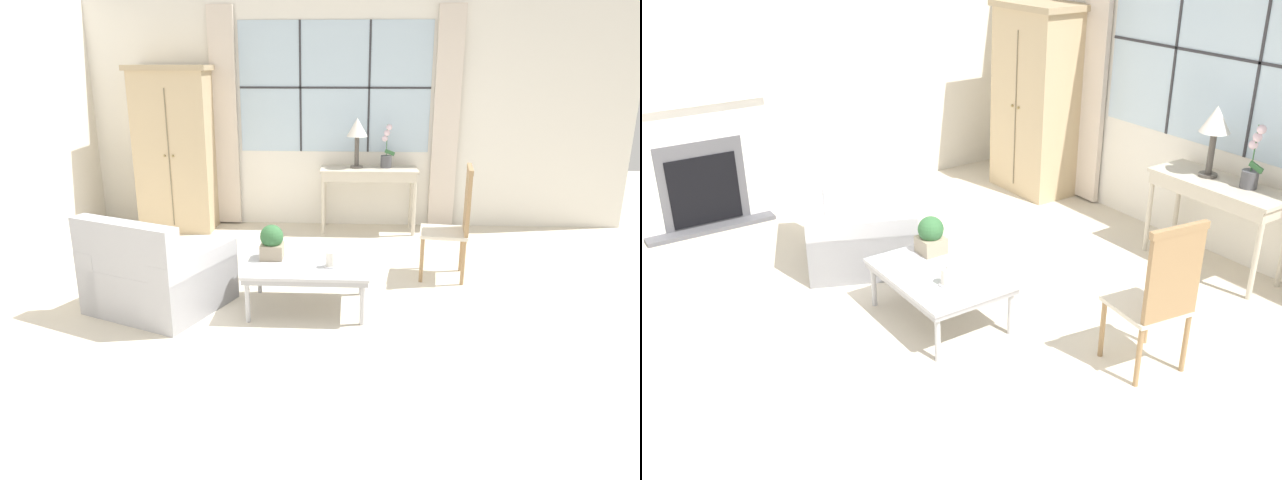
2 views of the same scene
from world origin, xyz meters
TOP-DOWN VIEW (x-y plane):
  - ground_plane at (0.00, 0.00)m, footprint 14.00×14.00m
  - wall_back_windowed at (0.00, 3.02)m, footprint 7.20×0.14m
  - armoire at (-1.91, 2.69)m, footprint 0.95×0.59m
  - console_table at (0.43, 2.71)m, footprint 1.16×0.45m
  - table_lamp at (0.28, 2.74)m, footprint 0.25×0.25m
  - potted_orchid at (0.64, 2.78)m, footprint 0.17×0.13m
  - armchair_upholstered at (-1.40, 0.30)m, footprint 1.24×1.20m
  - side_chair_wooden at (1.21, 1.15)m, footprint 0.50×0.50m
  - coffee_table at (-0.14, 0.36)m, footprint 1.01×0.71m
  - potted_plant_small at (-0.45, 0.48)m, footprint 0.20×0.20m
  - pillar_candle at (0.06, 0.29)m, footprint 0.11×0.11m

SIDE VIEW (x-z plane):
  - ground_plane at x=0.00m, z-range 0.00..0.00m
  - armchair_upholstered at x=-1.40m, z-range -0.14..0.69m
  - coffee_table at x=-0.14m, z-range 0.16..0.55m
  - pillar_candle at x=0.06m, z-range 0.38..0.53m
  - potted_plant_small at x=-0.45m, z-range 0.39..0.69m
  - side_chair_wooden at x=1.21m, z-range 0.05..1.14m
  - console_table at x=0.43m, z-range 0.30..1.07m
  - potted_orchid at x=0.64m, z-range 0.70..1.22m
  - armoire at x=-1.91m, z-range 0.01..1.97m
  - table_lamp at x=0.28m, z-range 0.93..1.52m
  - wall_back_windowed at x=0.00m, z-range 0.00..2.80m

